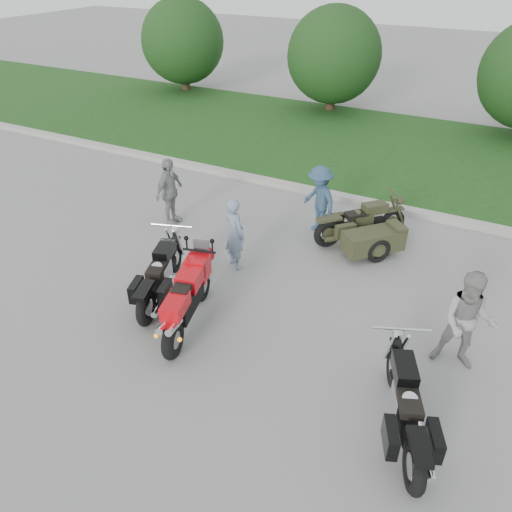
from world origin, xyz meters
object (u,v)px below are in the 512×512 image
at_px(person_grey, 467,322).
at_px(cruiser_left, 160,278).
at_px(cruiser_right, 406,410).
at_px(person_stripe, 235,234).
at_px(person_back, 169,192).
at_px(person_denim, 319,200).
at_px(cruiser_sidecar, 366,233).
at_px(sportbike_red, 187,298).

bearing_deg(person_grey, cruiser_left, -178.06).
bearing_deg(cruiser_right, person_stripe, 124.96).
height_order(person_stripe, person_back, person_back).
relative_size(cruiser_right, person_denim, 1.42).
height_order(cruiser_sidecar, person_denim, person_denim).
xyz_separation_m(sportbike_red, cruiser_right, (3.94, -0.55, -0.15)).
bearing_deg(person_stripe, sportbike_red, 124.97).
bearing_deg(person_back, cruiser_left, -148.79).
height_order(cruiser_sidecar, person_grey, person_grey).
relative_size(cruiser_left, person_grey, 1.33).
height_order(cruiser_sidecar, person_back, person_back).
relative_size(person_stripe, person_back, 0.95).
height_order(sportbike_red, cruiser_left, sportbike_red).
height_order(cruiser_left, person_denim, person_denim).
xyz_separation_m(person_grey, person_denim, (-3.67, 3.11, -0.06)).
height_order(sportbike_red, person_stripe, person_stripe).
relative_size(person_stripe, person_grey, 0.90).
bearing_deg(sportbike_red, cruiser_left, 138.61).
xyz_separation_m(cruiser_left, person_denim, (1.68, 3.89, 0.34)).
height_order(person_stripe, person_denim, person_denim).
bearing_deg(sportbike_red, cruiser_right, -22.87).
distance_m(sportbike_red, person_stripe, 2.15).
bearing_deg(person_grey, person_back, 158.88).
distance_m(person_stripe, person_grey, 4.73).
bearing_deg(person_denim, person_grey, -6.00).
xyz_separation_m(person_stripe, person_denim, (0.98, 2.23, 0.03)).
xyz_separation_m(person_stripe, person_grey, (4.65, -0.87, 0.09)).
xyz_separation_m(cruiser_left, cruiser_right, (4.90, -1.02, 0.01)).
bearing_deg(person_grey, person_stripe, 162.99).
xyz_separation_m(sportbike_red, person_grey, (4.40, 1.26, 0.24)).
relative_size(cruiser_sidecar, person_denim, 1.29).
bearing_deg(cruiser_left, person_grey, -9.89).
xyz_separation_m(sportbike_red, cruiser_sidecar, (2.00, 4.03, -0.21)).
bearing_deg(cruiser_right, person_denim, 100.75).
bearing_deg(cruiser_right, cruiser_sidecar, 90.52).
distance_m(cruiser_left, person_denim, 4.25).
xyz_separation_m(cruiser_right, person_denim, (-3.22, 4.91, 0.34)).
distance_m(cruiser_right, person_denim, 5.88).
bearing_deg(cruiser_sidecar, sportbike_red, -73.30).
bearing_deg(person_denim, person_back, -124.86).
xyz_separation_m(cruiser_right, person_grey, (0.46, 1.81, 0.39)).
xyz_separation_m(cruiser_sidecar, person_grey, (2.40, -2.78, 0.45)).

